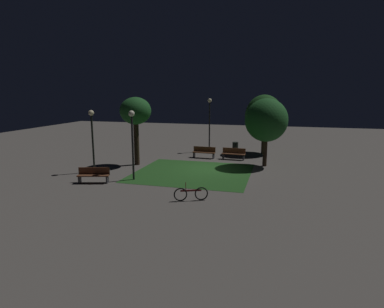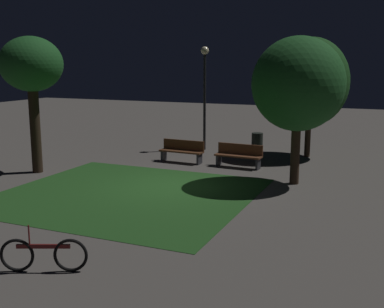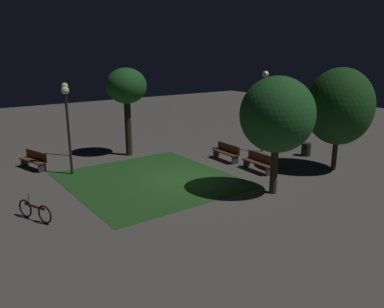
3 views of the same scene
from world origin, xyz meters
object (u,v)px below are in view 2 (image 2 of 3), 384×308
(bench_path_side, at_px, (239,155))
(tree_near_wall, at_px, (298,84))
(tree_back_right, at_px, (31,67))
(lamp_post_plaza_east, at_px, (205,80))
(bench_front_right, at_px, (182,150))
(trash_bin, at_px, (257,141))
(bicycle, at_px, (44,255))
(tree_right_canopy, at_px, (310,82))

(bench_path_side, distance_m, tree_near_wall, 4.06)
(tree_back_right, height_order, lamp_post_plaza_east, tree_back_right)
(bench_front_right, relative_size, tree_back_right, 0.38)
(lamp_post_plaza_east, relative_size, trash_bin, 6.45)
(bench_front_right, bearing_deg, bench_path_side, 180.00)
(lamp_post_plaza_east, distance_m, bicycle, 13.71)
(bench_front_right, height_order, tree_near_wall, tree_near_wall)
(bench_path_side, bearing_deg, bicycle, 86.67)
(tree_near_wall, bearing_deg, bench_path_side, -34.68)
(tree_back_right, xyz_separation_m, tree_near_wall, (-8.93, -2.00, -0.53))
(trash_bin, bearing_deg, lamp_post_plaza_east, 30.90)
(tree_near_wall, relative_size, lamp_post_plaza_east, 1.03)
(trash_bin, distance_m, bicycle, 14.55)
(bench_path_side, relative_size, tree_near_wall, 0.38)
(tree_back_right, height_order, trash_bin, tree_back_right)
(bench_path_side, xyz_separation_m, bench_front_right, (2.37, -0.00, 0.00))
(bench_path_side, height_order, tree_back_right, tree_back_right)
(bench_path_side, distance_m, trash_bin, 4.26)
(bench_path_side, bearing_deg, lamp_post_plaza_east, -48.81)
(tree_back_right, xyz_separation_m, bicycle, (-5.88, 6.62, -3.43))
(tree_right_canopy, bearing_deg, lamp_post_plaza_east, 2.38)
(bench_front_right, bearing_deg, bicycle, 99.75)
(tree_right_canopy, height_order, bicycle, tree_right_canopy)
(bench_path_side, relative_size, tree_back_right, 0.38)
(tree_back_right, distance_m, tree_right_canopy, 10.94)
(bench_path_side, height_order, bench_front_right, same)
(bench_front_right, relative_size, tree_near_wall, 0.38)
(bench_path_side, xyz_separation_m, bicycle, (0.60, 10.31, -0.14))
(bench_front_right, xyz_separation_m, tree_back_right, (4.11, 3.69, 3.30))
(bench_path_side, relative_size, tree_right_canopy, 0.37)
(bicycle, bearing_deg, tree_right_canopy, -101.06)
(bench_path_side, xyz_separation_m, tree_back_right, (6.48, 3.69, 3.30))
(bench_front_right, bearing_deg, tree_near_wall, 160.63)
(tree_right_canopy, height_order, trash_bin, tree_right_canopy)
(tree_right_canopy, relative_size, bicycle, 3.16)
(lamp_post_plaza_east, bearing_deg, trash_bin, -149.10)
(bench_front_right, distance_m, trash_bin, 4.65)
(tree_right_canopy, xyz_separation_m, trash_bin, (2.48, -1.09, -2.77))
(bench_front_right, bearing_deg, tree_right_canopy, -144.43)
(bench_path_side, xyz_separation_m, tree_near_wall, (-2.45, 1.69, 2.76))
(lamp_post_plaza_east, xyz_separation_m, bicycle, (-1.99, 13.27, -2.80))
(bench_front_right, distance_m, tree_near_wall, 5.81)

